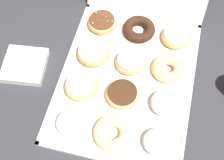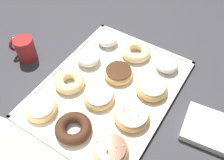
% 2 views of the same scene
% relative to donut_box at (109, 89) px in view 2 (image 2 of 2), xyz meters
% --- Properties ---
extents(ground_plane, '(3.00, 3.00, 0.00)m').
position_rel_donut_box_xyz_m(ground_plane, '(0.00, 0.00, -0.01)').
color(ground_plane, '#333338').
extents(donut_box, '(0.44, 0.58, 0.01)m').
position_rel_donut_box_xyz_m(donut_box, '(0.00, 0.00, 0.00)').
color(donut_box, silver).
rests_on(donut_box, ground).
extents(powdered_filled_donut_0, '(0.09, 0.09, 0.04)m').
position_rel_donut_box_xyz_m(powdered_filled_donut_0, '(-0.14, -0.20, 0.03)').
color(powdered_filled_donut_0, white).
rests_on(powdered_filled_donut_0, donut_box).
extents(cruller_donut_1, '(0.12, 0.12, 0.04)m').
position_rel_donut_box_xyz_m(cruller_donut_1, '(-0.00, -0.20, 0.02)').
color(cruller_donut_1, beige).
rests_on(cruller_donut_1, donut_box).
extents(powdered_filled_donut_2, '(0.08, 0.08, 0.05)m').
position_rel_donut_box_xyz_m(powdered_filled_donut_2, '(0.14, -0.20, 0.03)').
color(powdered_filled_donut_2, white).
rests_on(powdered_filled_donut_2, donut_box).
extents(glazed_ring_donut_3, '(0.11, 0.11, 0.04)m').
position_rel_donut_box_xyz_m(glazed_ring_donut_3, '(-0.14, -0.07, 0.02)').
color(glazed_ring_donut_3, '#E5B770').
rests_on(glazed_ring_donut_3, donut_box).
extents(chocolate_frosted_donut_4, '(0.11, 0.11, 0.04)m').
position_rel_donut_box_xyz_m(chocolate_frosted_donut_4, '(0.00, -0.07, 0.02)').
color(chocolate_frosted_donut_4, '#E5B770').
rests_on(chocolate_frosted_donut_4, donut_box).
extents(powdered_filled_donut_5, '(0.09, 0.09, 0.05)m').
position_rel_donut_box_xyz_m(powdered_filled_donut_5, '(0.14, -0.07, 0.03)').
color(powdered_filled_donut_5, white).
rests_on(powdered_filled_donut_5, donut_box).
extents(sprinkle_donut_6, '(0.12, 0.12, 0.04)m').
position_rel_donut_box_xyz_m(sprinkle_donut_6, '(-0.13, 0.07, 0.02)').
color(sprinkle_donut_6, tan).
rests_on(sprinkle_donut_6, donut_box).
extents(pink_frosted_donut_7, '(0.11, 0.11, 0.03)m').
position_rel_donut_box_xyz_m(pink_frosted_donut_7, '(-0.00, 0.06, 0.02)').
color(pink_frosted_donut_7, '#E5B770').
rests_on(pink_frosted_donut_7, donut_box).
extents(cruller_donut_8, '(0.11, 0.11, 0.04)m').
position_rel_donut_box_xyz_m(cruller_donut_8, '(0.13, 0.06, 0.02)').
color(cruller_donut_8, '#EACC8C').
rests_on(cruller_donut_8, donut_box).
extents(sprinkle_donut_9, '(0.11, 0.11, 0.04)m').
position_rel_donut_box_xyz_m(sprinkle_donut_9, '(-0.14, 0.20, 0.02)').
color(sprinkle_donut_9, tan).
rests_on(sprinkle_donut_9, donut_box).
extents(chocolate_cake_ring_donut_10, '(0.12, 0.12, 0.04)m').
position_rel_donut_box_xyz_m(chocolate_cake_ring_donut_10, '(-0.00, 0.21, 0.02)').
color(chocolate_cake_ring_donut_10, '#381E11').
rests_on(chocolate_cake_ring_donut_10, donut_box).
extents(glazed_ring_donut_11, '(0.11, 0.11, 0.04)m').
position_rel_donut_box_xyz_m(glazed_ring_donut_11, '(0.14, 0.21, 0.02)').
color(glazed_ring_donut_11, '#E5B770').
rests_on(glazed_ring_donut_11, donut_box).
extents(coffee_mug, '(0.10, 0.08, 0.10)m').
position_rel_donut_box_xyz_m(coffee_mug, '(0.37, 0.04, 0.04)').
color(coffee_mug, maroon).
rests_on(coffee_mug, ground).
extents(napkin_stack, '(0.16, 0.16, 0.03)m').
position_rel_donut_box_xyz_m(napkin_stack, '(-0.36, -0.03, 0.01)').
color(napkin_stack, white).
rests_on(napkin_stack, ground).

